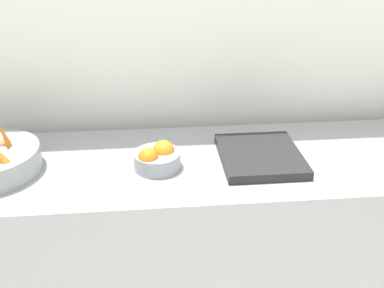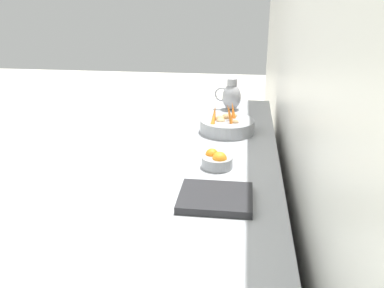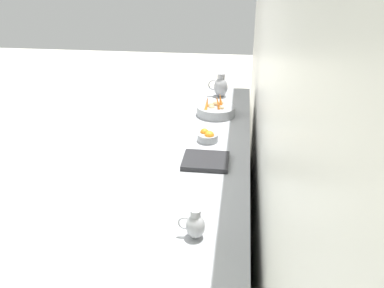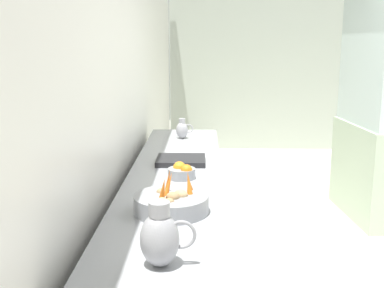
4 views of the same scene
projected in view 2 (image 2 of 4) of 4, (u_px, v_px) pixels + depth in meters
The scene contains 6 objects.
tile_wall_left at pixel (336, 95), 1.50m from camera, with size 0.10×8.49×3.00m, color white.
prep_counter at pixel (222, 249), 2.38m from camera, with size 0.61×3.19×0.93m, color #9EA0A5.
vegetable_colander at pixel (227, 125), 2.85m from camera, with size 0.37×0.37×0.21m.
orange_bowl at pixel (217, 160), 2.29m from camera, with size 0.17×0.17×0.10m.
metal_pitcher_tall at pixel (231, 96), 3.36m from camera, with size 0.21×0.15×0.25m.
counter_sink_basin at pixel (216, 198), 1.93m from camera, with size 0.34×0.30×0.04m, color #232326.
Camera 2 is at (-1.62, 1.83, 1.86)m, focal length 39.00 mm.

